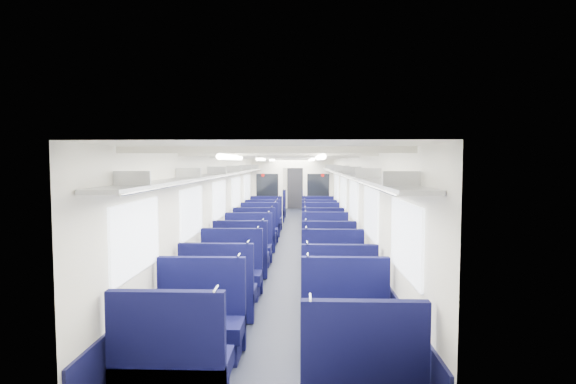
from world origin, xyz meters
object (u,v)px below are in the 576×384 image
Objects in this scene: seat_9 at (328,260)px; seat_14 at (259,231)px; seat_18 at (266,220)px; seat_19 at (318,220)px; seat_7 at (333,277)px; seat_10 at (248,249)px; seat_22 at (273,209)px; seat_17 at (319,225)px; seat_13 at (323,238)px; seat_1 at (361,384)px; seat_5 at (338,297)px; seat_0 at (172,369)px; seat_12 at (255,238)px; seat_15 at (321,231)px; seat_8 at (241,259)px; bulkhead at (293,190)px; seat_6 at (231,276)px; seat_23 at (315,209)px; seat_3 at (346,326)px; end_door at (295,187)px; seat_21 at (316,213)px; seat_11 at (325,247)px; seat_4 at (219,295)px; seat_20 at (270,213)px; seat_16 at (263,225)px; seat_2 at (199,326)px.

seat_9 and seat_14 have the same top height.
seat_19 is at bearing 1.93° from seat_18.
seat_7 and seat_10 have the same top height.
seat_22 is (-1.66, 8.91, 0.00)m from seat_9.
seat_17 is at bearing 90.00° from seat_7.
seat_13 is (0.00, 2.41, 0.00)m from seat_9.
seat_1 is 1.00× the size of seat_5.
seat_0 and seat_19 have the same top height.
seat_22 is at bearing 96.94° from seat_1.
seat_0 is at bearing -90.00° from seat_12.
seat_14 is 1.00× the size of seat_15.
seat_5 is 11.37m from seat_22.
seat_10 is (0.00, 1.02, 0.00)m from seat_8.
bulkhead is 2.46× the size of seat_6.
seat_23 is (0.00, 6.59, 0.00)m from seat_13.
seat_3 is 1.00× the size of seat_5.
seat_15 is at bearing -52.26° from seat_18.
bulkhead is at bearing 76.54° from seat_14.
seat_1 and seat_5 have the same top height.
seat_19 is at bearing -83.10° from end_door.
seat_0 is at bearing -90.00° from seat_22.
seat_1 is at bearing -78.54° from seat_14.
seat_21 is (0.00, 4.35, 0.00)m from seat_15.
seat_1 is 7.32m from seat_12.
seat_10 is 1.00× the size of seat_15.
seat_19 is at bearing 90.00° from seat_9.
seat_22 is (-1.66, 12.32, 0.00)m from seat_3.
seat_10 is at bearing -90.00° from seat_12.
seat_1 is 1.00× the size of seat_3.
seat_11 and seat_12 have the same top height.
seat_13 is (1.66, 4.71, 0.00)m from seat_4.
seat_14 is (-1.66, 5.80, 0.00)m from seat_5.
seat_14 is 1.00× the size of seat_18.
seat_23 is (0.00, 5.45, 0.00)m from seat_15.
seat_20 is at bearing 129.77° from seat_19.
seat_7 is 1.27m from seat_9.
bulkhead is at bearing 95.12° from seat_5.
seat_15 is at bearing 78.37° from seat_0.
seat_0 and seat_11 have the same top height.
seat_16 and seat_21 have the same top height.
end_door is 17.15m from seat_0.
seat_13 is (0.00, 1.18, 0.00)m from seat_11.
seat_5 is at bearing -86.82° from end_door.
end_door reaches higher than seat_22.
seat_7 is 9.17m from seat_21.
seat_2 is 1.00× the size of seat_22.
seat_12 is 1.00× the size of seat_23.
seat_7 is at bearing -90.00° from seat_9.
seat_15 is at bearing -84.76° from end_door.
seat_1 is 12.63m from seat_21.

